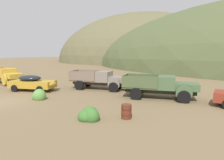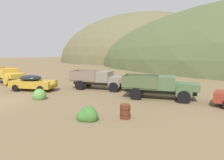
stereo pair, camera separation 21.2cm
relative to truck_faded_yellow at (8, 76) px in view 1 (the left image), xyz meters
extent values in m
ellipsoid|color=brown|center=(-11.56, 73.05, -1.03)|extent=(79.75, 75.40, 43.86)
cube|color=brown|center=(-0.32, 0.01, -0.37)|extent=(5.42, 1.59, 0.36)
cube|color=gold|center=(1.64, -0.24, 0.09)|extent=(1.88, 1.85, 0.55)
cube|color=#B7B2A8|center=(2.42, -0.34, 0.06)|extent=(0.22, 1.14, 0.44)
cylinder|color=gold|center=(1.29, -1.18, -0.27)|extent=(1.21, 0.33, 1.20)
cylinder|color=gold|center=(1.54, 0.76, -0.27)|extent=(1.21, 0.33, 1.20)
cube|color=gold|center=(0.18, -0.05, 0.34)|extent=(1.47, 2.04, 1.05)
cube|color=black|center=(0.74, -0.12, 0.55)|extent=(0.25, 1.60, 0.59)
cube|color=#B5882D|center=(-1.77, 0.19, -0.13)|extent=(2.93, 2.31, 0.12)
cube|color=#B5882D|center=(-1.65, 1.18, 0.41)|extent=(2.69, 0.44, 0.95)
cylinder|color=black|center=(1.54, 0.81, -0.55)|extent=(0.99, 0.40, 0.96)
cylinder|color=black|center=(-1.86, 1.25, -0.55)|extent=(0.99, 0.40, 0.96)
cube|color=#B28928|center=(6.35, -1.26, -0.35)|extent=(4.78, 3.06, 0.68)
ellipsoid|color=black|center=(6.10, -1.34, 0.25)|extent=(2.68, 2.20, 0.57)
ellipsoid|color=#B28928|center=(8.26, -0.64, -0.28)|extent=(1.37, 1.65, 0.61)
cylinder|color=black|center=(7.94, -1.68, -0.69)|extent=(0.71, 0.40, 0.68)
cylinder|color=black|center=(7.39, 0.01, -0.69)|extent=(0.71, 0.40, 0.68)
cylinder|color=black|center=(5.32, -2.53, -0.69)|extent=(0.71, 0.40, 0.68)
cylinder|color=black|center=(4.77, -0.84, -0.69)|extent=(0.71, 0.40, 0.68)
cube|color=#3D322D|center=(11.64, 2.86, -0.37)|extent=(5.81, 2.20, 0.36)
cube|color=slate|center=(13.70, 3.34, 0.09)|extent=(2.14, 2.04, 0.55)
cube|color=#B7B2A8|center=(14.53, 3.52, 0.06)|extent=(0.33, 1.14, 0.44)
cylinder|color=slate|center=(13.69, 2.31, -0.27)|extent=(1.21, 0.44, 1.20)
cylinder|color=slate|center=(13.25, 4.25, -0.27)|extent=(1.21, 0.44, 1.20)
cube|color=slate|center=(12.17, 2.99, 0.34)|extent=(1.73, 2.18, 1.05)
cube|color=black|center=(12.75, 3.12, 0.55)|extent=(0.41, 1.61, 0.59)
cube|color=#746354|center=(10.11, 2.52, -0.13)|extent=(3.28, 2.61, 0.12)
cube|color=#746354|center=(10.33, 1.53, 0.41)|extent=(2.85, 0.74, 0.95)
cube|color=#746354|center=(9.88, 3.50, 0.41)|extent=(2.85, 0.74, 0.95)
cube|color=#746354|center=(8.75, 2.21, 0.41)|extent=(0.55, 1.99, 0.95)
cylinder|color=black|center=(13.70, 2.26, -0.55)|extent=(1.00, 0.49, 0.96)
cylinder|color=black|center=(13.24, 4.30, -0.55)|extent=(1.00, 0.49, 0.96)
cylinder|color=black|center=(10.11, 1.44, -0.55)|extent=(1.00, 0.49, 0.96)
cylinder|color=black|center=(9.64, 3.48, -0.55)|extent=(1.00, 0.49, 0.96)
cube|color=#232B1B|center=(18.26, 2.00, -0.37)|extent=(5.72, 2.23, 0.36)
cube|color=#47603D|center=(20.29, 2.49, 0.09)|extent=(2.13, 2.03, 0.55)
cube|color=#B7B2A8|center=(21.10, 2.69, 0.06)|extent=(0.35, 1.13, 0.44)
cylinder|color=#47603D|center=(20.29, 1.48, -0.27)|extent=(1.21, 0.46, 1.20)
cylinder|color=#47603D|center=(19.82, 3.39, -0.27)|extent=(1.21, 0.46, 1.20)
cube|color=#47603D|center=(18.78, 2.13, 0.34)|extent=(1.72, 2.16, 1.05)
cube|color=black|center=(19.35, 2.27, 0.55)|extent=(0.43, 1.59, 0.59)
cube|color=#495735|center=(16.75, 1.64, -0.13)|extent=(3.25, 2.61, 0.12)
cube|color=#495735|center=(16.99, 0.67, 0.41)|extent=(2.81, 0.77, 0.95)
cube|color=#495735|center=(16.52, 2.61, 0.41)|extent=(2.81, 0.77, 0.95)
cube|color=#495735|center=(15.42, 1.32, 0.41)|extent=(0.56, 1.96, 0.95)
cylinder|color=black|center=(20.30, 1.43, -0.55)|extent=(1.00, 0.50, 0.96)
cylinder|color=black|center=(19.81, 3.44, -0.55)|extent=(1.00, 0.50, 0.96)
cylinder|color=black|center=(16.76, 0.57, -0.55)|extent=(1.00, 0.50, 0.96)
cylinder|color=black|center=(16.28, 2.59, -0.55)|extent=(1.00, 0.50, 0.96)
cylinder|color=#5B2819|center=(18.06, -3.80, -0.61)|extent=(0.59, 0.59, 0.83)
torus|color=#401C11|center=(18.06, -3.80, -0.45)|extent=(0.63, 0.63, 0.03)
torus|color=#401C11|center=(18.06, -3.80, -0.78)|extent=(0.63, 0.63, 0.03)
ellipsoid|color=#3D702D|center=(16.23, -5.18, -0.82)|extent=(1.01, 0.91, 0.73)
ellipsoid|color=#3D702D|center=(16.32, -4.94, -0.76)|extent=(0.98, 0.88, 0.96)
ellipsoid|color=#3D702D|center=(16.55, -5.10, -0.78)|extent=(0.91, 0.82, 0.89)
ellipsoid|color=#5B8E42|center=(9.73, -3.34, -0.83)|extent=(0.91, 0.82, 0.72)
ellipsoid|color=#5B8E42|center=(9.99, -3.34, -0.72)|extent=(1.10, 0.99, 1.12)
camera|label=1|loc=(22.64, -13.19, 2.68)|focal=30.14mm
camera|label=2|loc=(22.82, -13.08, 2.68)|focal=30.14mm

